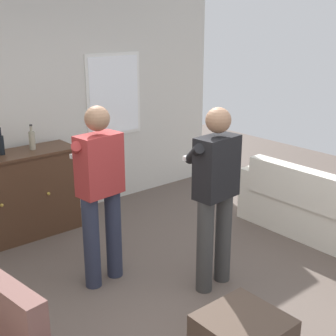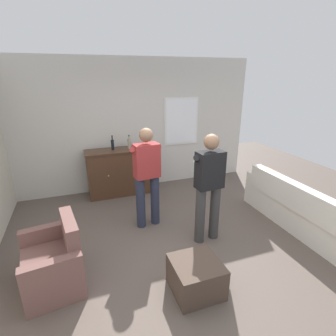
# 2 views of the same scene
# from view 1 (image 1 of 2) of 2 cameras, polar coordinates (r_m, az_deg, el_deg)

# --- Properties ---
(ground) EXTENTS (10.40, 10.40, 0.00)m
(ground) POSITION_cam_1_polar(r_m,az_deg,el_deg) (4.19, 2.81, -16.94)
(ground) COLOR brown
(wall_back_with_window) EXTENTS (5.20, 0.15, 2.80)m
(wall_back_with_window) POSITION_cam_1_polar(r_m,az_deg,el_deg) (5.78, -15.04, 7.40)
(wall_back_with_window) COLOR beige
(wall_back_with_window) RESTS_ON ground
(sideboard_cabinet) EXTENTS (1.36, 0.49, 0.99)m
(sideboard_cabinet) POSITION_cam_1_polar(r_m,az_deg,el_deg) (5.49, -17.88, -3.25)
(sideboard_cabinet) COLOR #472D1E
(sideboard_cabinet) RESTS_ON ground
(bottle_wine_green) EXTENTS (0.06, 0.06, 0.30)m
(bottle_wine_green) POSITION_cam_1_polar(r_m,az_deg,el_deg) (5.30, -19.66, 2.74)
(bottle_wine_green) COLOR black
(bottle_wine_green) RESTS_ON sideboard_cabinet
(bottle_liquor_amber) EXTENTS (0.07, 0.07, 0.28)m
(bottle_liquor_amber) POSITION_cam_1_polar(r_m,az_deg,el_deg) (5.41, -16.24, 3.33)
(bottle_liquor_amber) COLOR gray
(bottle_liquor_amber) RESTS_ON sideboard_cabinet
(person_standing_left) EXTENTS (0.55, 0.50, 1.68)m
(person_standing_left) POSITION_cam_1_polar(r_m,az_deg,el_deg) (4.24, -8.34, -2.38)
(person_standing_left) COLOR #282D42
(person_standing_left) RESTS_ON ground
(person_standing_right) EXTENTS (0.56, 0.49, 1.68)m
(person_standing_right) POSITION_cam_1_polar(r_m,az_deg,el_deg) (4.15, 5.74, -2.74)
(person_standing_right) COLOR #383838
(person_standing_right) RESTS_ON ground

